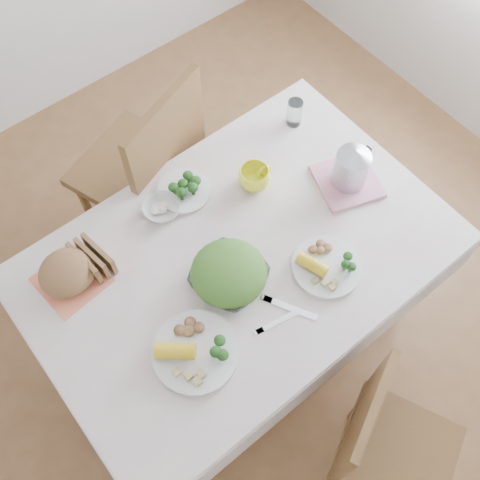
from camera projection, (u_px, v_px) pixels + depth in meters
floor at (239, 328)px, 2.68m from camera, size 3.60×3.60×0.00m
dining_table at (239, 297)px, 2.35m from camera, size 1.40×0.90×0.75m
tablecloth at (239, 255)px, 2.02m from camera, size 1.50×1.00×0.01m
chair_near at (400, 453)px, 1.97m from camera, size 0.52×0.52×0.87m
chair_far at (138, 174)px, 2.55m from camera, size 0.61×0.61×1.05m
salad_bowl at (229, 277)px, 1.94m from camera, size 0.31×0.31×0.06m
dinner_plate_left at (196, 352)px, 1.83m from camera, size 0.39×0.39×0.02m
dinner_plate_right at (327, 267)px, 1.98m from camera, size 0.26×0.26×0.02m
broccoli_plate at (184, 191)px, 2.13m from camera, size 0.23×0.23×0.02m
napkin at (72, 280)px, 1.96m from camera, size 0.24×0.24×0.00m
bread_loaf at (67, 273)px, 1.91m from camera, size 0.21×0.20×0.12m
fruit_bowl at (161, 209)px, 2.08m from camera, size 0.16×0.16×0.04m
yellow_mug at (254, 178)px, 2.12m from camera, size 0.13×0.13×0.09m
glass_tumbler at (295, 112)px, 2.25m from camera, size 0.07×0.07×0.12m
pink_tray at (347, 181)px, 2.16m from camera, size 0.29×0.29×0.02m
electric_kettle at (352, 164)px, 2.06m from camera, size 0.17×0.17×0.18m
fork_left at (290, 308)px, 1.91m from camera, size 0.11×0.18×0.00m
knife at (278, 322)px, 1.89m from camera, size 0.16×0.05×0.00m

